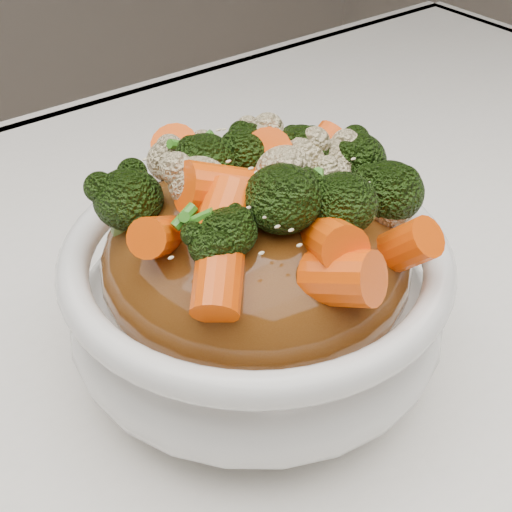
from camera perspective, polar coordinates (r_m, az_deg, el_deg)
tablecloth at (r=0.41m, az=-0.81°, el=-13.99°), size 1.20×0.80×0.04m
bowl at (r=0.39m, az=-0.00°, el=-3.57°), size 0.23×0.23×0.08m
sauce_base at (r=0.38m, az=-0.00°, el=-0.34°), size 0.18×0.18×0.09m
carrots at (r=0.34m, az=-0.00°, el=7.49°), size 0.18×0.18×0.05m
broccoli at (r=0.34m, az=-0.00°, el=7.36°), size 0.18×0.18×0.04m
cauliflower at (r=0.34m, az=-0.00°, el=7.08°), size 0.18×0.18×0.03m
scallions at (r=0.34m, az=-0.00°, el=7.63°), size 0.14×0.14×0.02m
sesame_seeds at (r=0.34m, az=-0.00°, el=7.63°), size 0.16×0.16×0.01m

